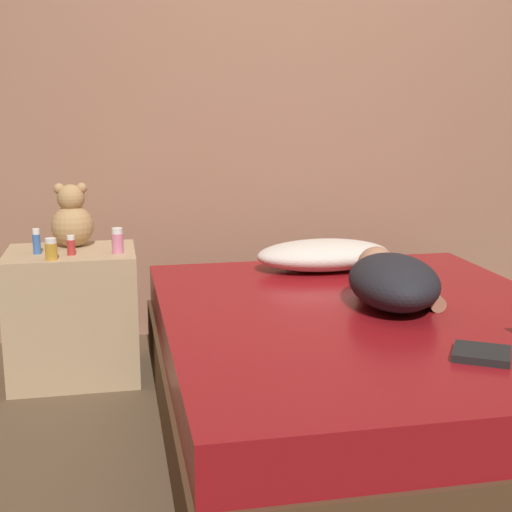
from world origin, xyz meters
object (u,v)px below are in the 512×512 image
at_px(pillow, 324,255).
at_px(bottle_red, 71,245).
at_px(bottle_pink, 118,241).
at_px(book, 482,354).
at_px(teddy_bear, 72,219).
at_px(bottle_amber, 51,249).
at_px(bottle_blue, 37,242).
at_px(person_lying, 392,280).

bearing_deg(pillow, bottle_red, -174.92).
relative_size(bottle_pink, bottle_red, 1.30).
relative_size(pillow, book, 2.81).
distance_m(teddy_bear, bottle_amber, 0.29).
distance_m(pillow, bottle_amber, 1.23).
relative_size(teddy_bear, book, 1.25).
bearing_deg(bottle_pink, pillow, 6.10).
distance_m(teddy_bear, book, 1.85).
bearing_deg(book, teddy_bear, 134.13).
height_order(teddy_bear, bottle_amber, teddy_bear).
relative_size(bottle_blue, book, 0.48).
height_order(person_lying, bottle_blue, bottle_blue).
height_order(bottle_amber, book, bottle_amber).
xyz_separation_m(pillow, bottle_pink, (-0.95, -0.10, 0.12)).
height_order(bottle_blue, bottle_red, bottle_blue).
height_order(bottle_pink, book, bottle_pink).
bearing_deg(book, bottle_amber, 142.20).
xyz_separation_m(person_lying, bottle_pink, (-1.04, 0.51, 0.10)).
bearing_deg(person_lying, book, -76.08).
bearing_deg(teddy_bear, pillow, -4.20).
height_order(pillow, bottle_blue, bottle_blue).
xyz_separation_m(pillow, book, (0.14, -1.23, -0.06)).
xyz_separation_m(pillow, teddy_bear, (-1.14, 0.08, 0.19)).
bearing_deg(teddy_bear, bottle_red, -89.81).
distance_m(pillow, person_lying, 0.62).
bearing_deg(pillow, person_lying, -81.42).
bearing_deg(bottle_red, person_lying, -22.52).
distance_m(bottle_pink, bottle_amber, 0.28).
bearing_deg(teddy_bear, bottle_amber, -105.41).
height_order(bottle_red, book, bottle_red).
distance_m(bottle_pink, book, 1.58).
bearing_deg(book, bottle_pink, 133.75).
height_order(pillow, teddy_bear, teddy_bear).
relative_size(pillow, bottle_pink, 5.88).
bearing_deg(bottle_red, bottle_blue, 160.16).
bearing_deg(book, bottle_blue, 140.19).
relative_size(bottle_blue, bottle_amber, 1.21).
relative_size(person_lying, bottle_blue, 6.48).
bearing_deg(pillow, bottle_blue, -177.80).
distance_m(teddy_bear, bottle_blue, 0.21).
height_order(teddy_bear, bottle_blue, teddy_bear).
bearing_deg(teddy_bear, person_lying, -29.44).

